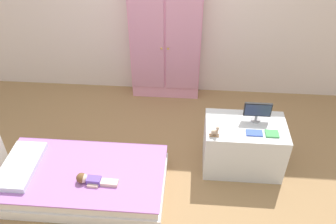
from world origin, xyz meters
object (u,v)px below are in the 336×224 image
wardrobe (166,44)px  book_blue (254,133)px  doll (89,179)px  tv_stand (243,146)px  tv_monitor (258,111)px  rocking_horse_toy (215,132)px  book_green (272,134)px  bed (84,179)px

wardrobe → book_blue: wardrobe is taller
wardrobe → book_blue: bearing=-55.1°
doll → tv_stand: (1.46, 0.57, 0.00)m
tv_monitor → rocking_horse_toy: tv_monitor is taller
doll → rocking_horse_toy: 1.25m
book_blue → doll: bearing=-163.4°
wardrobe → rocking_horse_toy: wardrobe is taller
rocking_horse_toy → book_green: (0.54, 0.06, -0.04)m
book_green → wardrobe: bearing=129.3°
tv_stand → book_blue: book_blue is taller
bed → book_blue: bearing=11.3°
book_blue → bed: bearing=-168.7°
wardrobe → doll: bearing=-107.0°
wardrobe → tv_monitor: bearing=-49.7°
rocking_horse_toy → book_green: size_ratio=0.90×
book_green → rocking_horse_toy: bearing=-173.3°
doll → tv_stand: tv_stand is taller
doll → rocking_horse_toy: rocking_horse_toy is taller
wardrobe → book_green: 1.79m
book_blue → wardrobe: bearing=124.9°
wardrobe → tv_stand: 1.62m
tv_stand → rocking_horse_toy: (-0.31, -0.18, 0.32)m
bed → tv_monitor: tv_monitor is taller
bed → book_green: book_green is taller
bed → rocking_horse_toy: bearing=11.7°
doll → book_blue: bearing=16.6°
bed → book_green: size_ratio=12.78×
book_blue → rocking_horse_toy: bearing=-170.4°
tv_stand → book_blue: size_ratio=5.17×
tv_stand → book_green: 0.38m
rocking_horse_toy → book_green: rocking_horse_toy is taller
bed → rocking_horse_toy: rocking_horse_toy is taller
bed → wardrobe: bearing=68.5°
doll → wardrobe: 1.97m
wardrobe → book_blue: 1.69m
bed → doll: (0.11, -0.13, 0.16)m
bed → doll: doll is taller
tv_monitor → rocking_horse_toy: 0.49m
tv_stand → rocking_horse_toy: rocking_horse_toy is taller
tv_stand → book_green: (0.23, -0.11, 0.28)m
tv_stand → tv_monitor: bearing=41.9°
tv_stand → book_green: book_green is taller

